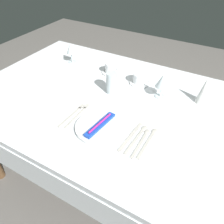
{
  "coord_description": "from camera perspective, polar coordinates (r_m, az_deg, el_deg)",
  "views": [
    {
      "loc": [
        0.48,
        -0.91,
        1.51
      ],
      "look_at": [
        0.03,
        -0.12,
        0.76
      ],
      "focal_mm": 35.36,
      "sensor_mm": 36.0,
      "label": 1
    }
  ],
  "objects": [
    {
      "name": "ground_plane",
      "position": [
        1.83,
        1.03,
        -16.26
      ],
      "size": [
        6.0,
        6.0,
        0.0
      ],
      "primitive_type": "plane",
      "color": "slate"
    },
    {
      "name": "dining_table",
      "position": [
        1.33,
        1.36,
        -0.14
      ],
      "size": [
        1.8,
        1.11,
        0.74
      ],
      "color": "white",
      "rests_on": "ground"
    },
    {
      "name": "dinner_plate",
      "position": [
        1.11,
        -3.08,
        -3.87
      ],
      "size": [
        0.25,
        0.25,
        0.02
      ],
      "primitive_type": "cylinder",
      "color": "white",
      "rests_on": "dining_table"
    },
    {
      "name": "toothbrush_package",
      "position": [
        1.1,
        -3.11,
        -3.23
      ],
      "size": [
        0.06,
        0.21,
        0.02
      ],
      "color": "blue",
      "rests_on": "dinner_plate"
    },
    {
      "name": "fork_outer",
      "position": [
        1.2,
        -8.67,
        -0.63
      ],
      "size": [
        0.03,
        0.22,
        0.0
      ],
      "color": "beige",
      "rests_on": "dining_table"
    },
    {
      "name": "fork_inner",
      "position": [
        1.21,
        -10.06,
        -0.54
      ],
      "size": [
        0.02,
        0.22,
        0.0
      ],
      "color": "beige",
      "rests_on": "dining_table"
    },
    {
      "name": "dinner_knife",
      "position": [
        1.07,
        4.69,
        -6.51
      ],
      "size": [
        0.03,
        0.22,
        0.0
      ],
      "color": "beige",
      "rests_on": "dining_table"
    },
    {
      "name": "spoon_soup",
      "position": [
        1.08,
        6.9,
        -6.13
      ],
      "size": [
        0.03,
        0.22,
        0.01
      ],
      "color": "beige",
      "rests_on": "dining_table"
    },
    {
      "name": "spoon_dessert",
      "position": [
        1.06,
        7.96,
        -7.05
      ],
      "size": [
        0.03,
        0.21,
        0.01
      ],
      "color": "beige",
      "rests_on": "dining_table"
    },
    {
      "name": "spoon_tea",
      "position": [
        1.07,
        9.7,
        -6.93
      ],
      "size": [
        0.03,
        0.22,
        0.01
      ],
      "color": "beige",
      "rests_on": "dining_table"
    },
    {
      "name": "saucer_left",
      "position": [
        1.46,
        7.13,
        7.53
      ],
      "size": [
        0.13,
        0.13,
        0.01
      ],
      "primitive_type": "cylinder",
      "color": "white",
      "rests_on": "dining_table"
    },
    {
      "name": "coffee_cup_left",
      "position": [
        1.44,
        7.3,
        8.75
      ],
      "size": [
        0.11,
        0.09,
        0.06
      ],
      "color": "white",
      "rests_on": "saucer_left"
    },
    {
      "name": "saucer_right",
      "position": [
        1.56,
        -0.3,
        10.13
      ],
      "size": [
        0.12,
        0.12,
        0.01
      ],
      "primitive_type": "cylinder",
      "color": "white",
      "rests_on": "dining_table"
    },
    {
      "name": "coffee_cup_right",
      "position": [
        1.54,
        -0.25,
        11.37
      ],
      "size": [
        0.1,
        0.08,
        0.07
      ],
      "color": "white",
      "rests_on": "saucer_right"
    },
    {
      "name": "wine_glass_centre",
      "position": [
        1.69,
        -10.6,
        15.61
      ],
      "size": [
        0.07,
        0.07,
        0.15
      ],
      "color": "silver",
      "rests_on": "dining_table"
    },
    {
      "name": "wine_glass_left",
      "position": [
        1.3,
        12.9,
        7.66
      ],
      "size": [
        0.08,
        0.08,
        0.15
      ],
      "color": "silver",
      "rests_on": "dining_table"
    },
    {
      "name": "drink_tumbler",
      "position": [
        1.32,
        -0.1,
        7.53
      ],
      "size": [
        0.06,
        0.06,
        0.13
      ],
      "color": "silver",
      "rests_on": "dining_table"
    },
    {
      "name": "napkin_folded",
      "position": [
        1.34,
        22.72,
        5.21
      ],
      "size": [
        0.07,
        0.07,
        0.16
      ],
      "primitive_type": "cone",
      "color": "white",
      "rests_on": "dining_table"
    }
  ]
}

